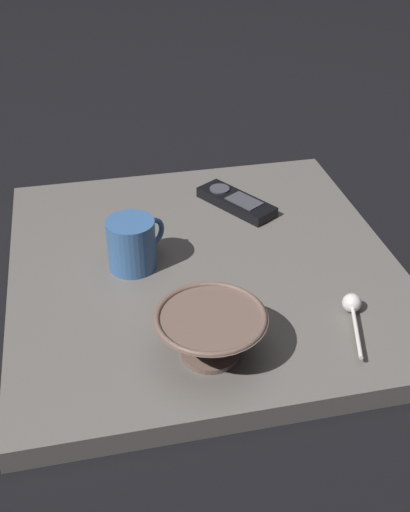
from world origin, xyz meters
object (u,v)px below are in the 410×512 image
(coffee_mug, at_px, (133,244))
(tv_remote_near, at_px, (236,202))
(teaspoon, at_px, (352,306))
(cereal_bowl, at_px, (210,332))

(coffee_mug, distance_m, tv_remote_near, 0.26)
(coffee_mug, bearing_deg, teaspoon, -32.59)
(teaspoon, relative_size, tv_remote_near, 0.77)
(cereal_bowl, xyz_separation_m, teaspoon, (0.22, 0.04, -0.02))
(cereal_bowl, relative_size, teaspoon, 1.20)
(teaspoon, bearing_deg, cereal_bowl, -170.15)
(coffee_mug, xyz_separation_m, tv_remote_near, (0.21, 0.15, -0.03))
(coffee_mug, xyz_separation_m, teaspoon, (0.30, -0.19, -0.03))
(coffee_mug, bearing_deg, cereal_bowl, -71.52)
(cereal_bowl, height_order, coffee_mug, coffee_mug)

